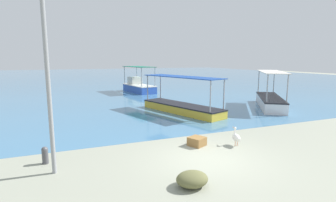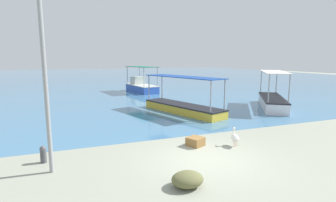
# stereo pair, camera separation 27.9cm
# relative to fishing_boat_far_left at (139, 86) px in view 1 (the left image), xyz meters

# --- Properties ---
(ground) EXTENTS (120.00, 120.00, 0.00)m
(ground) POSITION_rel_fishing_boat_far_left_xyz_m (-3.11, -20.73, -0.68)
(ground) COLOR gray
(harbor_water) EXTENTS (110.00, 90.00, 0.00)m
(harbor_water) POSITION_rel_fishing_boat_far_left_xyz_m (-3.11, 27.27, -0.68)
(harbor_water) COLOR teal
(harbor_water) RESTS_ON ground
(fishing_boat_far_left) EXTENTS (2.73, 5.38, 2.89)m
(fishing_boat_far_left) POSITION_rel_fishing_boat_far_left_xyz_m (0.00, 0.00, 0.00)
(fishing_boat_far_left) COLOR blue
(fishing_boat_far_left) RESTS_ON harbor_water
(fishing_boat_outer) EXTENTS (3.67, 6.96, 2.54)m
(fishing_boat_outer) POSITION_rel_fishing_boat_far_left_xyz_m (-0.35, -12.38, -0.19)
(fishing_boat_outer) COLOR gold
(fishing_boat_outer) RESTS_ON harbor_water
(fishing_boat_near_right) EXTENTS (4.89, 6.00, 2.79)m
(fishing_boat_near_right) POSITION_rel_fishing_boat_far_left_xyz_m (6.90, -13.16, -0.10)
(fishing_boat_near_right) COLOR silver
(fishing_boat_near_right) RESTS_ON harbor_water
(pelican) EXTENTS (0.40, 0.80, 0.80)m
(pelican) POSITION_rel_fishing_boat_far_left_xyz_m (-1.18, -19.79, -0.30)
(pelican) COLOR #E0997A
(pelican) RESTS_ON ground
(lamp_post) EXTENTS (0.28, 0.28, 5.79)m
(lamp_post) POSITION_rel_fishing_boat_far_left_xyz_m (-8.47, -19.84, 2.58)
(lamp_post) COLOR gray
(lamp_post) RESTS_ON ground
(mooring_bollard) EXTENTS (0.23, 0.23, 0.63)m
(mooring_bollard) POSITION_rel_fishing_boat_far_left_xyz_m (-8.79, -18.85, -0.34)
(mooring_bollard) COLOR #47474C
(mooring_bollard) RESTS_ON ground
(net_pile) EXTENTS (0.98, 0.83, 0.45)m
(net_pile) POSITION_rel_fishing_boat_far_left_xyz_m (-4.66, -22.38, -0.45)
(net_pile) COLOR brown
(net_pile) RESTS_ON ground
(cargo_crate) EXTENTS (0.85, 0.85, 0.38)m
(cargo_crate) POSITION_rel_fishing_boat_far_left_xyz_m (-2.76, -19.14, -0.49)
(cargo_crate) COLOR olive
(cargo_crate) RESTS_ON ground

